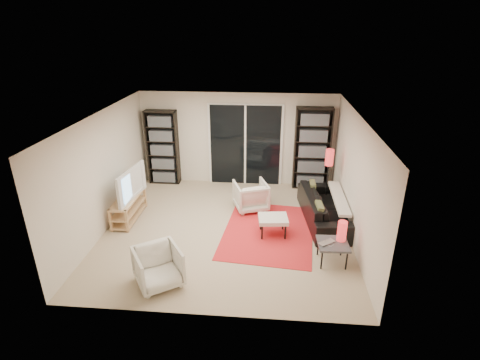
% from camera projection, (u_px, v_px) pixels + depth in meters
% --- Properties ---
extents(floor, '(5.00, 5.00, 0.00)m').
position_uv_depth(floor, '(227.00, 229.00, 7.84)').
color(floor, '#C2AB93').
rests_on(floor, ground).
extents(wall_back, '(5.00, 0.02, 2.40)m').
position_uv_depth(wall_back, '(238.00, 139.00, 9.66)').
color(wall_back, beige).
rests_on(wall_back, ground).
extents(wall_front, '(5.00, 0.02, 2.40)m').
position_uv_depth(wall_front, '(204.00, 246.00, 5.08)').
color(wall_front, beige).
rests_on(wall_front, ground).
extents(wall_left, '(0.02, 5.00, 2.40)m').
position_uv_depth(wall_left, '(104.00, 172.00, 7.57)').
color(wall_left, beige).
rests_on(wall_left, ground).
extents(wall_right, '(0.02, 5.00, 2.40)m').
position_uv_depth(wall_right, '(355.00, 181.00, 7.17)').
color(wall_right, beige).
rests_on(wall_right, ground).
extents(ceiling, '(5.00, 5.00, 0.02)m').
position_uv_depth(ceiling, '(225.00, 116.00, 6.90)').
color(ceiling, white).
rests_on(ceiling, wall_back).
extents(sliding_door, '(1.92, 0.08, 2.16)m').
position_uv_depth(sliding_door, '(245.00, 145.00, 9.67)').
color(sliding_door, white).
rests_on(sliding_door, ground).
extents(bookshelf_left, '(0.80, 0.30, 1.95)m').
position_uv_depth(bookshelf_left, '(163.00, 148.00, 9.75)').
color(bookshelf_left, black).
rests_on(bookshelf_left, ground).
extents(bookshelf_right, '(0.90, 0.30, 2.10)m').
position_uv_depth(bookshelf_right, '(312.00, 149.00, 9.42)').
color(bookshelf_right, black).
rests_on(bookshelf_right, ground).
extents(tv_stand, '(0.40, 1.25, 0.50)m').
position_uv_depth(tv_stand, '(129.00, 207.00, 8.18)').
color(tv_stand, '#D8B682').
rests_on(tv_stand, floor).
extents(tv, '(0.30, 1.17, 0.67)m').
position_uv_depth(tv, '(127.00, 184.00, 7.95)').
color(tv, black).
rests_on(tv, tv_stand).
extents(rug, '(2.02, 2.59, 0.01)m').
position_uv_depth(rug, '(268.00, 231.00, 7.75)').
color(rug, red).
rests_on(rug, floor).
extents(sofa, '(1.07, 2.22, 0.62)m').
position_uv_depth(sofa, '(325.00, 208.00, 8.06)').
color(sofa, black).
rests_on(sofa, floor).
extents(armchair_back, '(0.91, 0.92, 0.66)m').
position_uv_depth(armchair_back, '(251.00, 196.00, 8.57)').
color(armchair_back, silver).
rests_on(armchair_back, floor).
extents(armchair_front, '(0.98, 0.99, 0.65)m').
position_uv_depth(armchair_front, '(158.00, 267.00, 6.10)').
color(armchair_front, silver).
rests_on(armchair_front, floor).
extents(ottoman, '(0.63, 0.53, 0.40)m').
position_uv_depth(ottoman, '(273.00, 220.00, 7.51)').
color(ottoman, silver).
rests_on(ottoman, floor).
extents(side_table, '(0.56, 0.56, 0.40)m').
position_uv_depth(side_table, '(333.00, 245.00, 6.64)').
color(side_table, '#434348').
rests_on(side_table, floor).
extents(laptop, '(0.37, 0.35, 0.02)m').
position_uv_depth(laptop, '(328.00, 244.00, 6.58)').
color(laptop, silver).
rests_on(laptop, side_table).
extents(table_lamp, '(0.17, 0.17, 0.37)m').
position_uv_depth(table_lamp, '(342.00, 231.00, 6.64)').
color(table_lamp, red).
rests_on(table_lamp, side_table).
extents(floor_lamp, '(0.21, 0.21, 1.38)m').
position_uv_depth(floor_lamp, '(329.00, 163.00, 8.46)').
color(floor_lamp, black).
rests_on(floor_lamp, floor).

